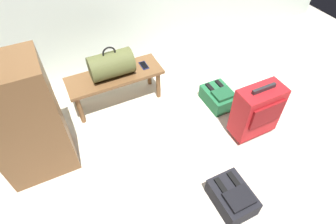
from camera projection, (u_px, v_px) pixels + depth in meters
ground_plane at (198, 145)px, 2.71m from camera, size 6.60×6.60×0.00m
bench at (115, 79)px, 2.91m from camera, size 1.00×0.36×0.38m
duffel_bag_olive at (111, 65)px, 2.76m from camera, size 0.44×0.26×0.34m
cell_phone at (144, 65)px, 2.96m from camera, size 0.07×0.14×0.01m
suitcase_upright_red at (257, 111)px, 2.60m from camera, size 0.44×0.25×0.61m
backpack_green at (219, 97)px, 3.05m from camera, size 0.28×0.38×0.21m
backpack_dark at (232, 197)px, 2.24m from camera, size 0.28×0.38×0.21m
side_cabinet at (24, 123)px, 2.18m from camera, size 0.56×0.44×1.10m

